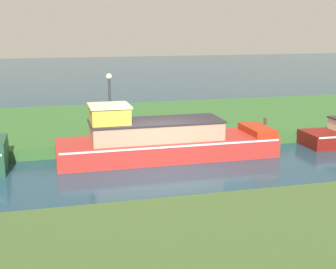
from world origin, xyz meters
The scene contains 5 objects.
ground_plane centered at (0.00, 0.00, 0.00)m, with size 120.00×120.00×0.00m, color #1D3C4E.
riverbank_far centered at (0.00, 7.00, 0.20)m, with size 72.00×10.00×0.40m, color #34632C.
red_barge centered at (0.31, 1.20, 0.69)m, with size 8.39×2.32×2.15m.
lamp_post centered at (-1.44, 3.15, 2.11)m, with size 0.24×0.24×2.70m.
mooring_post_far centered at (5.17, 2.40, 0.74)m, with size 0.14×0.14×0.69m, color #46391F.
Camera 1 is at (-3.86, -15.71, 5.00)m, focal length 50.06 mm.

